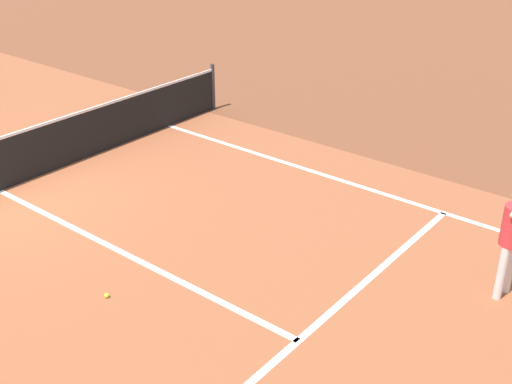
{
  "coord_description": "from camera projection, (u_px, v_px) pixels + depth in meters",
  "views": [
    {
      "loc": [
        -5.07,
        -9.83,
        5.05
      ],
      "look_at": [
        1.23,
        -4.77,
        1.0
      ],
      "focal_mm": 45.37,
      "sensor_mm": 36.0,
      "label": 1
    }
  ],
  "objects": [
    {
      "name": "line_service_near",
      "position": [
        298.0,
        341.0,
        7.71
      ],
      "size": [
        8.22,
        0.1,
        0.01
      ],
      "primitive_type": "cube",
      "color": "white",
      "rests_on": "ground_plane"
    },
    {
      "name": "court_surface_inbounds",
      "position": [
        0.0,
        191.0,
        11.3
      ],
      "size": [
        10.62,
        24.4,
        0.0
      ],
      "primitive_type": "cube",
      "color": "#9E5433",
      "rests_on": "ground_plane"
    },
    {
      "name": "line_sideline_right",
      "position": [
        418.0,
        205.0,
        10.83
      ],
      "size": [
        0.1,
        11.89,
        0.01
      ],
      "primitive_type": "cube",
      "color": "white",
      "rests_on": "ground_plane"
    },
    {
      "name": "ground_plane",
      "position": [
        0.0,
        191.0,
        11.3
      ],
      "size": [
        60.0,
        60.0,
        0.0
      ],
      "primitive_type": "plane",
      "color": "brown"
    },
    {
      "name": "tennis_ball_mid_court",
      "position": [
        107.0,
        295.0,
        8.48
      ],
      "size": [
        0.07,
        0.07,
        0.07
      ],
      "primitive_type": "sphere",
      "color": "#CCE033",
      "rests_on": "ground_plane"
    },
    {
      "name": "line_center_service",
      "position": [
        121.0,
        252.0,
        9.51
      ],
      "size": [
        0.1,
        6.4,
        0.01
      ],
      "primitive_type": "cube",
      "color": "white",
      "rests_on": "ground_plane"
    }
  ]
}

